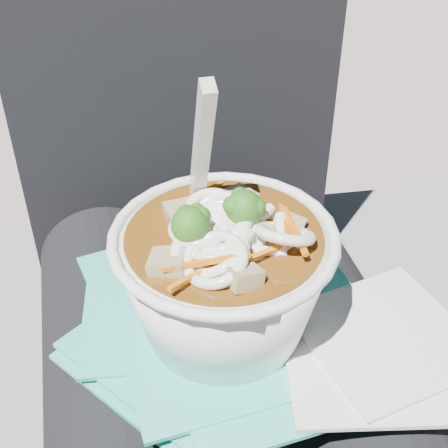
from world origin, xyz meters
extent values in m
cube|color=slate|center=(0.00, 0.15, 0.22)|extent=(1.04, 0.58, 0.45)
cylinder|color=black|center=(-0.10, 0.00, 0.52)|extent=(0.14, 0.48, 0.14)
cylinder|color=black|center=(0.10, 0.00, 0.52)|extent=(0.14, 0.48, 0.14)
cube|color=black|center=(0.00, 0.32, 0.74)|extent=(0.34, 0.18, 0.50)
cube|color=teal|center=(-0.05, 0.01, 0.59)|extent=(0.20, 0.20, 0.00)
cube|color=teal|center=(-0.01, 0.01, 0.59)|extent=(0.20, 0.19, 0.00)
cube|color=teal|center=(0.01, 0.02, 0.59)|extent=(0.22, 0.22, 0.00)
cube|color=teal|center=(0.00, 0.02, 0.59)|extent=(0.21, 0.20, 0.00)
cube|color=teal|center=(-0.02, 0.00, 0.59)|extent=(0.25, 0.25, 0.00)
cube|color=teal|center=(0.03, 0.00, 0.60)|extent=(0.19, 0.17, 0.00)
cube|color=teal|center=(-0.05, 0.03, 0.60)|extent=(0.16, 0.13, 0.00)
cube|color=teal|center=(-0.03, 0.08, 0.60)|extent=(0.18, 0.16, 0.00)
cube|color=teal|center=(0.03, -0.01, 0.60)|extent=(0.19, 0.20, 0.00)
cube|color=teal|center=(-0.02, 0.00, 0.60)|extent=(0.17, 0.17, 0.00)
cube|color=silver|center=(0.09, -0.05, 0.61)|extent=(0.14, 0.14, 0.00)
cube|color=silver|center=(0.11, -0.04, 0.61)|extent=(0.15, 0.15, 0.00)
torus|color=white|center=(-0.01, 0.01, 0.70)|extent=(0.17, 0.17, 0.01)
cylinder|color=#4D2B0B|center=(-0.01, 0.01, 0.69)|extent=(0.15, 0.15, 0.01)
torus|color=white|center=(0.00, 0.03, 0.70)|extent=(0.04, 0.05, 0.05)
torus|color=white|center=(0.00, 0.01, 0.70)|extent=(0.07, 0.07, 0.03)
torus|color=white|center=(-0.01, 0.01, 0.70)|extent=(0.05, 0.04, 0.04)
torus|color=white|center=(0.02, 0.00, 0.70)|extent=(0.07, 0.07, 0.02)
torus|color=white|center=(0.00, 0.01, 0.70)|extent=(0.04, 0.05, 0.04)
torus|color=white|center=(-0.01, 0.00, 0.70)|extent=(0.06, 0.06, 0.04)
torus|color=white|center=(-0.02, -0.03, 0.71)|extent=(0.05, 0.05, 0.03)
torus|color=white|center=(-0.01, 0.01, 0.70)|extent=(0.07, 0.06, 0.04)
torus|color=white|center=(-0.03, 0.01, 0.71)|extent=(0.06, 0.06, 0.01)
torus|color=white|center=(0.03, -0.01, 0.71)|extent=(0.06, 0.06, 0.03)
torus|color=white|center=(-0.02, -0.01, 0.70)|extent=(0.06, 0.06, 0.02)
torus|color=white|center=(0.00, 0.01, 0.70)|extent=(0.06, 0.07, 0.04)
torus|color=white|center=(-0.01, 0.03, 0.70)|extent=(0.07, 0.07, 0.04)
torus|color=white|center=(-0.02, -0.02, 0.70)|extent=(0.05, 0.05, 0.04)
torus|color=white|center=(-0.01, 0.03, 0.71)|extent=(0.05, 0.05, 0.02)
torus|color=white|center=(-0.03, -0.01, 0.70)|extent=(0.05, 0.06, 0.04)
cylinder|color=white|center=(-0.02, -0.01, 0.71)|extent=(0.02, 0.03, 0.02)
cylinder|color=white|center=(0.01, 0.01, 0.71)|extent=(0.04, 0.03, 0.02)
cylinder|color=white|center=(0.03, -0.01, 0.71)|extent=(0.02, 0.04, 0.02)
cylinder|color=white|center=(0.00, -0.01, 0.71)|extent=(0.03, 0.03, 0.02)
cylinder|color=#6A9548|center=(0.01, 0.01, 0.71)|extent=(0.01, 0.01, 0.02)
sphere|color=#1B5112|center=(0.01, 0.01, 0.72)|extent=(0.03, 0.03, 0.03)
sphere|color=#1B5112|center=(0.00, 0.01, 0.72)|extent=(0.01, 0.01, 0.01)
sphere|color=#1B5112|center=(0.01, 0.02, 0.72)|extent=(0.01, 0.01, 0.01)
sphere|color=#1B5112|center=(0.02, 0.01, 0.72)|extent=(0.01, 0.01, 0.01)
sphere|color=#1B5112|center=(0.00, 0.01, 0.72)|extent=(0.01, 0.01, 0.01)
cylinder|color=#6A9548|center=(-0.03, 0.00, 0.71)|extent=(0.01, 0.01, 0.02)
sphere|color=#1B5112|center=(-0.03, 0.00, 0.72)|extent=(0.03, 0.03, 0.03)
sphere|color=#1B5112|center=(-0.04, 0.01, 0.72)|extent=(0.01, 0.01, 0.01)
sphere|color=#1B5112|center=(-0.03, 0.01, 0.72)|extent=(0.01, 0.01, 0.01)
sphere|color=#1B5112|center=(-0.03, 0.00, 0.72)|extent=(0.01, 0.01, 0.01)
sphere|color=#1B5112|center=(-0.03, 0.01, 0.72)|extent=(0.01, 0.01, 0.01)
cube|color=orange|center=(0.03, 0.00, 0.71)|extent=(0.01, 0.05, 0.01)
cube|color=orange|center=(-0.03, -0.03, 0.71)|extent=(0.06, 0.01, 0.01)
cube|color=orange|center=(0.04, -0.01, 0.71)|extent=(0.00, 0.05, 0.01)
cube|color=orange|center=(-0.04, -0.01, 0.71)|extent=(0.01, 0.04, 0.01)
cube|color=orange|center=(-0.01, 0.06, 0.70)|extent=(0.04, 0.03, 0.01)
cube|color=orange|center=(-0.03, -0.03, 0.70)|extent=(0.05, 0.04, 0.01)
cube|color=orange|center=(0.01, -0.02, 0.71)|extent=(0.04, 0.02, 0.01)
cube|color=#8E7750|center=(0.04, 0.00, 0.70)|extent=(0.03, 0.03, 0.02)
cube|color=#8E7750|center=(0.01, 0.05, 0.70)|extent=(0.03, 0.03, 0.02)
cube|color=#8E7750|center=(-0.03, 0.04, 0.70)|extent=(0.03, 0.03, 0.02)
cube|color=#8E7750|center=(-0.05, -0.01, 0.70)|extent=(0.03, 0.03, 0.02)
cube|color=#8E7750|center=(-0.01, -0.05, 0.70)|extent=(0.03, 0.02, 0.02)
ellipsoid|color=silver|center=(-0.02, 0.00, 0.70)|extent=(0.03, 0.04, 0.01)
cube|color=silver|center=(-0.02, 0.04, 0.75)|extent=(0.01, 0.06, 0.12)
camera|label=1|loc=(-0.09, -0.34, 0.98)|focal=50.00mm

